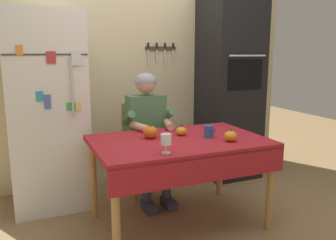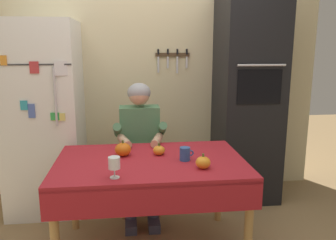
{
  "view_description": "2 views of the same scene",
  "coord_description": "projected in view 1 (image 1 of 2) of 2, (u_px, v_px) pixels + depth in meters",
  "views": [
    {
      "loc": [
        -1.16,
        -2.43,
        1.45
      ],
      "look_at": [
        -0.06,
        0.19,
        0.89
      ],
      "focal_mm": 37.42,
      "sensor_mm": 36.0,
      "label": 1
    },
    {
      "loc": [
        -0.15,
        -2.34,
        1.58
      ],
      "look_at": [
        0.14,
        0.18,
        1.02
      ],
      "focal_mm": 36.79,
      "sensor_mm": 36.0,
      "label": 2
    }
  ],
  "objects": [
    {
      "name": "ground_plane",
      "position": [
        183.0,
        228.0,
        2.92
      ],
      "size": [
        10.0,
        10.0,
        0.0
      ],
      "primitive_type": "plane",
      "color": "#93754C",
      "rests_on": "ground"
    },
    {
      "name": "chair_behind_person",
      "position": [
        142.0,
        144.0,
        3.58
      ],
      "size": [
        0.4,
        0.4,
        0.93
      ],
      "color": "tan",
      "rests_on": "ground"
    },
    {
      "name": "pumpkin_medium",
      "position": [
        181.0,
        131.0,
        2.98
      ],
      "size": [
        0.09,
        0.09,
        0.1
      ],
      "color": "orange",
      "rests_on": "dining_table"
    },
    {
      "name": "back_wall_assembly",
      "position": [
        136.0,
        64.0,
        3.9
      ],
      "size": [
        3.7,
        0.13,
        2.6
      ],
      "color": "beige",
      "rests_on": "ground"
    },
    {
      "name": "pumpkin_small",
      "position": [
        151.0,
        132.0,
        2.88
      ],
      "size": [
        0.13,
        0.13,
        0.12
      ],
      "color": "orange",
      "rests_on": "dining_table"
    },
    {
      "name": "dining_table",
      "position": [
        180.0,
        150.0,
        2.86
      ],
      "size": [
        1.4,
        0.9,
        0.74
      ],
      "color": "tan",
      "rests_on": "ground"
    },
    {
      "name": "refrigerator",
      "position": [
        47.0,
        111.0,
        3.25
      ],
      "size": [
        0.68,
        0.71,
        1.8
      ],
      "color": "white",
      "rests_on": "ground"
    },
    {
      "name": "coffee_mug",
      "position": [
        209.0,
        131.0,
        2.91
      ],
      "size": [
        0.11,
        0.08,
        0.1
      ],
      "color": "#2D569E",
      "rests_on": "dining_table"
    },
    {
      "name": "wall_oven",
      "position": [
        229.0,
        86.0,
        4.02
      ],
      "size": [
        0.6,
        0.64,
        2.1
      ],
      "color": "black",
      "rests_on": "ground"
    },
    {
      "name": "wine_glass",
      "position": [
        166.0,
        140.0,
        2.45
      ],
      "size": [
        0.08,
        0.08,
        0.14
      ],
      "color": "white",
      "rests_on": "dining_table"
    },
    {
      "name": "pumpkin_large",
      "position": [
        231.0,
        136.0,
        2.78
      ],
      "size": [
        0.1,
        0.1,
        0.11
      ],
      "color": "orange",
      "rests_on": "dining_table"
    },
    {
      "name": "seated_person",
      "position": [
        148.0,
        126.0,
        3.37
      ],
      "size": [
        0.47,
        0.55,
        1.25
      ],
      "color": "#38384C",
      "rests_on": "ground"
    }
  ]
}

